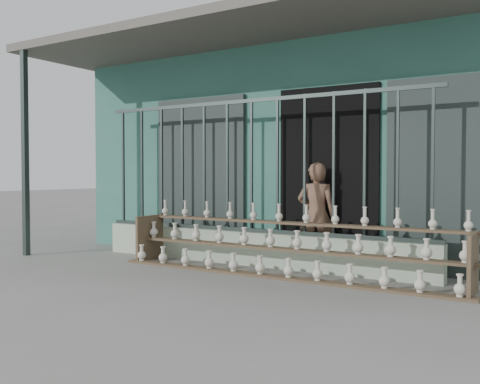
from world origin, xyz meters
The scene contains 6 objects.
ground centered at (0.00, 0.00, 0.00)m, with size 60.00×60.00×0.00m, color slate.
workshop_building centered at (0.00, 4.23, 1.62)m, with size 7.40×6.60×3.21m.
parapet_wall centered at (0.00, 1.30, 0.23)m, with size 5.00×0.20×0.45m, color #B3C6AA.
security_fence centered at (0.00, 1.30, 1.35)m, with size 5.00×0.04×1.80m.
shelf_rack centered at (0.69, 0.89, 0.36)m, with size 4.50×0.68×0.85m.
elderly_woman centered at (0.83, 1.57, 0.69)m, with size 0.51×0.33×1.39m, color brown.
Camera 1 is at (3.65, -4.92, 1.24)m, focal length 40.00 mm.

